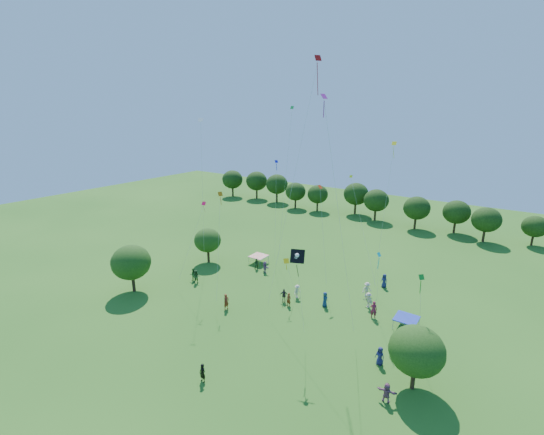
{
  "coord_description": "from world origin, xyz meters",
  "views": [
    {
      "loc": [
        19.29,
        -13.58,
        20.8
      ],
      "look_at": [
        0.0,
        14.0,
        11.0
      ],
      "focal_mm": 24.0,
      "sensor_mm": 36.0,
      "label": 1
    }
  ],
  "objects_px": {
    "near_tree_west": "(131,262)",
    "pirate_kite": "(297,257)",
    "man_in_black": "(202,373)",
    "near_tree_north": "(208,240)",
    "tent_blue": "(407,318)",
    "near_tree_east": "(417,351)",
    "tent_red_stripe": "(259,256)",
    "red_high_kite": "(307,116)"
  },
  "relations": [
    {
      "from": "pirate_kite",
      "to": "near_tree_east",
      "type": "bearing_deg",
      "value": 5.65
    },
    {
      "from": "near_tree_north",
      "to": "tent_blue",
      "type": "bearing_deg",
      "value": -1.38
    },
    {
      "from": "tent_red_stripe",
      "to": "tent_blue",
      "type": "distance_m",
      "value": 22.34
    },
    {
      "from": "red_high_kite",
      "to": "near_tree_west",
      "type": "bearing_deg",
      "value": -153.4
    },
    {
      "from": "near_tree_north",
      "to": "pirate_kite",
      "type": "distance_m",
      "value": 23.61
    },
    {
      "from": "near_tree_east",
      "to": "tent_red_stripe",
      "type": "relative_size",
      "value": 2.41
    },
    {
      "from": "near_tree_north",
      "to": "man_in_black",
      "type": "xyz_separation_m",
      "value": [
        16.82,
        -17.77,
        -2.51
      ]
    },
    {
      "from": "tent_red_stripe",
      "to": "man_in_black",
      "type": "xyz_separation_m",
      "value": [
        10.71,
        -21.64,
        -0.23
      ]
    },
    {
      "from": "pirate_kite",
      "to": "tent_blue",
      "type": "bearing_deg",
      "value": 51.53
    },
    {
      "from": "tent_red_stripe",
      "to": "man_in_black",
      "type": "distance_m",
      "value": 24.15
    },
    {
      "from": "near_tree_east",
      "to": "red_high_kite",
      "type": "height_order",
      "value": "red_high_kite"
    },
    {
      "from": "near_tree_east",
      "to": "tent_blue",
      "type": "xyz_separation_m",
      "value": [
        -2.76,
        8.21,
        -2.37
      ]
    },
    {
      "from": "near_tree_west",
      "to": "tent_blue",
      "type": "relative_size",
      "value": 2.64
    },
    {
      "from": "tent_red_stripe",
      "to": "near_tree_north",
      "type": "bearing_deg",
      "value": -147.63
    },
    {
      "from": "red_high_kite",
      "to": "pirate_kite",
      "type": "bearing_deg",
      "value": -63.82
    },
    {
      "from": "tent_blue",
      "to": "man_in_black",
      "type": "height_order",
      "value": "man_in_black"
    },
    {
      "from": "man_in_black",
      "to": "pirate_kite",
      "type": "relative_size",
      "value": 0.19
    },
    {
      "from": "near_tree_east",
      "to": "tent_red_stripe",
      "type": "distance_m",
      "value": 27.85
    },
    {
      "from": "near_tree_west",
      "to": "pirate_kite",
      "type": "height_order",
      "value": "pirate_kite"
    },
    {
      "from": "tent_red_stripe",
      "to": "pirate_kite",
      "type": "bearing_deg",
      "value": -43.35
    },
    {
      "from": "near_tree_west",
      "to": "tent_red_stripe",
      "type": "bearing_deg",
      "value": 65.08
    },
    {
      "from": "man_in_black",
      "to": "red_high_kite",
      "type": "height_order",
      "value": "red_high_kite"
    },
    {
      "from": "near_tree_west",
      "to": "tent_red_stripe",
      "type": "xyz_separation_m",
      "value": [
        7.17,
        15.44,
        -2.71
      ]
    },
    {
      "from": "man_in_black",
      "to": "near_tree_east",
      "type": "bearing_deg",
      "value": 34.44
    },
    {
      "from": "man_in_black",
      "to": "pirate_kite",
      "type": "height_order",
      "value": "pirate_kite"
    },
    {
      "from": "tent_red_stripe",
      "to": "pirate_kite",
      "type": "xyz_separation_m",
      "value": [
        14.57,
        -13.75,
        7.97
      ]
    },
    {
      "from": "near_tree_east",
      "to": "red_high_kite",
      "type": "xyz_separation_m",
      "value": [
        -13.71,
        6.38,
        16.98
      ]
    },
    {
      "from": "near_tree_north",
      "to": "near_tree_east",
      "type": "xyz_separation_m",
      "value": [
        30.75,
        -8.88,
        0.09
      ]
    },
    {
      "from": "man_in_black",
      "to": "pirate_kite",
      "type": "distance_m",
      "value": 12.02
    },
    {
      "from": "near_tree_west",
      "to": "near_tree_north",
      "type": "xyz_separation_m",
      "value": [
        1.06,
        11.57,
        -0.43
      ]
    },
    {
      "from": "near_tree_west",
      "to": "red_high_kite",
      "type": "relative_size",
      "value": 0.24
    },
    {
      "from": "near_tree_east",
      "to": "tent_blue",
      "type": "relative_size",
      "value": 2.41
    },
    {
      "from": "near_tree_west",
      "to": "near_tree_north",
      "type": "height_order",
      "value": "near_tree_west"
    },
    {
      "from": "pirate_kite",
      "to": "man_in_black",
      "type": "bearing_deg",
      "value": -116.05
    },
    {
      "from": "pirate_kite",
      "to": "red_high_kite",
      "type": "height_order",
      "value": "red_high_kite"
    },
    {
      "from": "near_tree_east",
      "to": "red_high_kite",
      "type": "distance_m",
      "value": 22.73
    },
    {
      "from": "tent_red_stripe",
      "to": "pirate_kite",
      "type": "height_order",
      "value": "pirate_kite"
    },
    {
      "from": "tent_red_stripe",
      "to": "pirate_kite",
      "type": "relative_size",
      "value": 0.27
    },
    {
      "from": "near_tree_east",
      "to": "red_high_kite",
      "type": "relative_size",
      "value": 0.21
    },
    {
      "from": "near_tree_north",
      "to": "red_high_kite",
      "type": "bearing_deg",
      "value": -8.33
    },
    {
      "from": "near_tree_west",
      "to": "pirate_kite",
      "type": "distance_m",
      "value": 22.43
    },
    {
      "from": "man_in_black",
      "to": "near_tree_north",
      "type": "bearing_deg",
      "value": 135.34
    }
  ]
}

